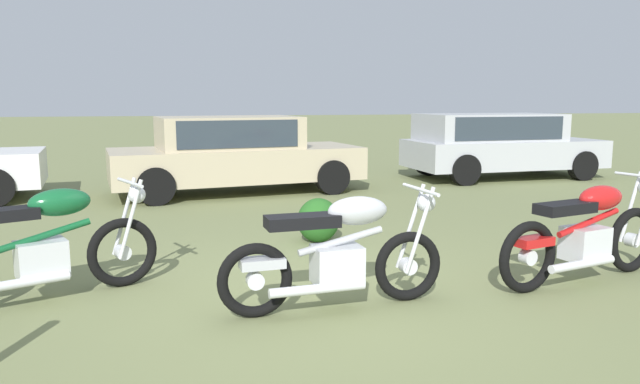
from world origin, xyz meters
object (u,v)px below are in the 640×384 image
Objects in this scene: motorcycle_silver at (338,253)px; motorcycle_red at (586,233)px; shrub_low at (318,220)px; motorcycle_green at (41,246)px; car_beige at (233,150)px; car_silver at (496,141)px.

motorcycle_red is (2.51, 0.18, -0.00)m from motorcycle_silver.
motorcycle_red is 3.78× the size of shrub_low.
motorcycle_silver is 0.95× the size of motorcycle_red.
motorcycle_silver is 3.59× the size of shrub_low.
motorcycle_silver reaches higher than shrub_low.
motorcycle_red is (4.96, -0.59, -0.01)m from motorcycle_green.
motorcycle_green is at bearing -118.99° from car_beige.
car_beige is at bearing 46.25° from motorcycle_green.
motorcycle_silver is at bearing -40.51° from motorcycle_green.
motorcycle_red reaches higher than shrub_low.
motorcycle_red is at bearing -0.31° from motorcycle_silver.
motorcycle_red is 0.43× the size of car_beige.
motorcycle_silver is at bearing -129.82° from car_silver.
motorcycle_silver is 0.41× the size of car_beige.
motorcycle_green and motorcycle_silver have the same top height.
car_beige is (-0.30, 6.50, 0.32)m from motorcycle_silver.
car_beige is 8.74× the size of shrub_low.
car_beige is 4.26m from shrub_low.
car_silver is (3.07, 7.12, 0.36)m from motorcycle_red.
car_silver reaches higher than motorcycle_green.
motorcycle_red is at bearing -74.45° from car_beige.
car_beige is at bearing -174.70° from car_silver.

